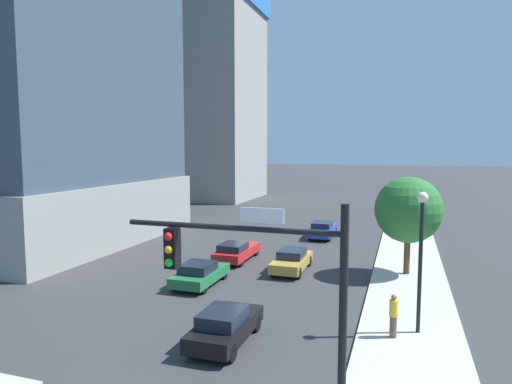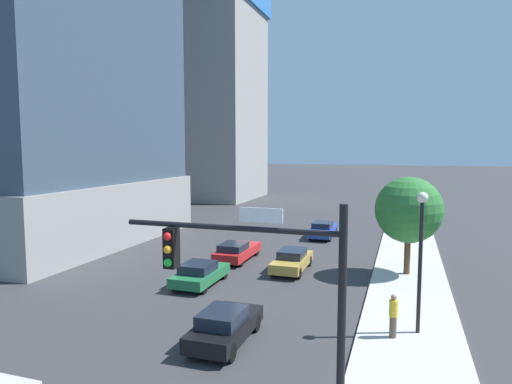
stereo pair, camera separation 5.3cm
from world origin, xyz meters
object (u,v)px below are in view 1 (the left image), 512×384
Objects in this scene: car_black at (225,326)px; car_green at (200,273)px; car_red at (236,251)px; pedestrian_yellow_shirt at (394,315)px; construction_building at (211,86)px; car_gold at (292,260)px; street_lamp at (421,241)px; street_tree at (408,210)px; car_blue at (323,229)px; traffic_light_pole at (264,283)px.

car_green is at bearing 122.60° from car_black.
pedestrian_yellow_shirt reaches higher than car_red.
construction_building reaches higher than car_gold.
street_lamp is 9.00m from street_tree.
construction_building reaches higher than car_blue.
street_lamp is 15.14m from car_red.
street_lamp is 1.39× the size of car_green.
car_red is at bearing 90.00° from car_green.
pedestrian_yellow_shirt is at bearing 20.32° from car_black.
street_tree is at bearing 26.52° from car_green.
car_green is at bearing -153.48° from street_tree.
street_tree is at bearing 9.03° from car_gold.
car_black reaches higher than car_red.
street_lamp is at bearing 23.49° from car_black.
construction_building is at bearing 120.55° from car_gold.
pedestrian_yellow_shirt is (-0.53, -9.81, -2.97)m from street_tree.
car_blue is 1.05× the size of car_gold.
car_gold is 4.45m from car_red.
car_gold is 10.77m from pedestrian_yellow_shirt.
street_lamp is 20.66m from car_blue.
street_tree is 1.30× the size of car_gold.
street_tree is at bearing 86.89° from pedestrian_yellow_shirt.
pedestrian_yellow_shirt is (-0.96, -0.82, -2.90)m from street_lamp.
car_blue is at bearing 96.87° from traffic_light_pole.
pedestrian_yellow_shirt is (27.89, -45.31, -15.92)m from construction_building.
car_gold is at bearing -170.97° from street_tree.
street_tree is at bearing -51.32° from construction_building.
car_blue is at bearing 107.58° from pedestrian_yellow_shirt.
construction_building is 47.44m from car_green.
street_tree is at bearing 92.72° from street_lamp.
car_green is at bearing -90.00° from car_red.
car_gold is at bearing 125.83° from pedestrian_yellow_shirt.
traffic_light_pole is 19.98m from car_red.
car_black is (-6.83, -12.14, -3.30)m from street_tree.
traffic_light_pole is at bearing -67.23° from car_red.
construction_building is at bearing 114.38° from car_black.
street_lamp is at bearing 66.11° from traffic_light_pole.
car_red is at bearing 141.07° from street_lamp.
car_gold is 2.56× the size of pedestrian_yellow_shirt.
car_black reaches higher than car_blue.
car_blue is at bearing 90.00° from car_black.
street_tree reaches higher than car_red.
car_gold is at bearing 132.57° from street_lamp.
car_green is 6.13m from car_gold.
traffic_light_pole is (24.95, -53.30, -12.56)m from construction_building.
car_green is (17.36, -41.02, -16.31)m from construction_building.
car_black is 13.14m from car_red.
car_black is at bearing -90.00° from car_blue.
car_red is (-4.23, 1.38, -0.03)m from car_gold.
car_black is at bearing -119.36° from street_tree.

